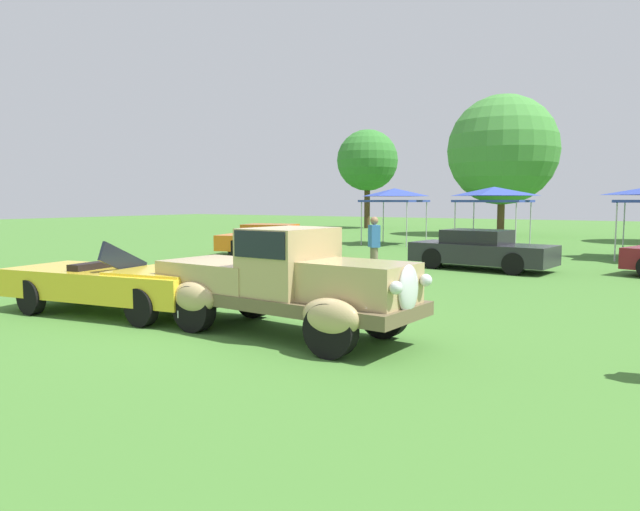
% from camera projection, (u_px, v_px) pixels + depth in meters
% --- Properties ---
extents(ground_plane, '(120.00, 120.00, 0.00)m').
position_uv_depth(ground_plane, '(263.00, 329.00, 9.62)').
color(ground_plane, '#42752D').
extents(feature_pickup_truck, '(4.66, 2.01, 1.70)m').
position_uv_depth(feature_pickup_truck, '(285.00, 280.00, 9.17)').
color(feature_pickup_truck, brown).
rests_on(feature_pickup_truck, ground_plane).
extents(neighbor_convertible, '(4.47, 2.34, 1.40)m').
position_uv_depth(neighbor_convertible, '(119.00, 283.00, 10.95)').
color(neighbor_convertible, yellow).
rests_on(neighbor_convertible, ground_plane).
extents(show_car_orange, '(4.63, 2.84, 1.22)m').
position_uv_depth(show_car_orange, '(274.00, 240.00, 22.29)').
color(show_car_orange, orange).
rests_on(show_car_orange, ground_plane).
extents(show_car_charcoal, '(4.42, 2.12, 1.22)m').
position_uv_depth(show_car_charcoal, '(480.00, 250.00, 17.95)').
color(show_car_charcoal, '#28282D').
rests_on(show_car_charcoal, ground_plane).
extents(spectator_between_cars, '(0.45, 0.46, 1.69)m').
position_uv_depth(spectator_between_cars, '(374.00, 245.00, 15.80)').
color(spectator_between_cars, '#7F7056').
rests_on(spectator_between_cars, ground_plane).
extents(canopy_tent_left_field, '(2.61, 2.61, 2.71)m').
position_uv_depth(canopy_tent_left_field, '(395.00, 194.00, 28.02)').
color(canopy_tent_left_field, '#B7B7BC').
rests_on(canopy_tent_left_field, ground_plane).
extents(canopy_tent_center_field, '(2.80, 2.80, 2.71)m').
position_uv_depth(canopy_tent_center_field, '(494.00, 194.00, 24.79)').
color(canopy_tent_center_field, '#B7B7BC').
rests_on(canopy_tent_center_field, ground_plane).
extents(treeline_far_left, '(4.65, 4.65, 7.51)m').
position_uv_depth(treeline_far_left, '(367.00, 161.00, 44.35)').
color(treeline_far_left, '#47331E').
rests_on(treeline_far_left, ground_plane).
extents(treeline_mid_left, '(6.64, 6.64, 8.50)m').
position_uv_depth(treeline_mid_left, '(503.00, 150.00, 35.26)').
color(treeline_mid_left, brown).
rests_on(treeline_mid_left, ground_plane).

